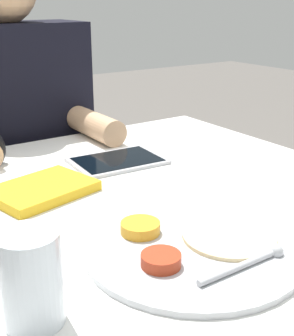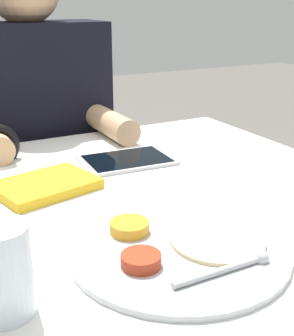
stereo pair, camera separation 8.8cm
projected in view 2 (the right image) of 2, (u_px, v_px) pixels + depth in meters
name	position (u px, v px, depth m)	size (l,w,h in m)	color
thali_tray	(179.00, 248.00, 0.70)	(0.33, 0.33, 0.03)	#B7BABF
red_notebook	(45.00, 186.00, 0.93)	(0.22, 0.18, 0.02)	silver
tablet_device	(127.00, 160.00, 1.09)	(0.22, 0.16, 0.01)	#B7B7BC
person_diner	(40.00, 182.00, 1.45)	(0.43, 0.42, 1.27)	black
drinking_glass	(2.00, 271.00, 0.55)	(0.07, 0.07, 0.12)	silver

